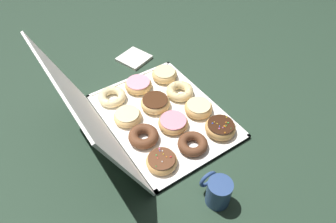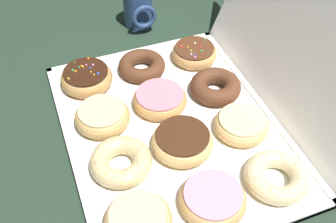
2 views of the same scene
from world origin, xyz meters
The scene contains 17 objects.
ground_plane centered at (0.00, 0.00, 0.00)m, with size 3.00×3.00×0.00m, color #233828.
donut_box centered at (0.00, 0.00, 0.01)m, with size 0.54×0.42×0.01m.
box_lid_open centered at (0.00, 0.28, 0.19)m, with size 0.54×0.39×0.01m, color white.
sprinkle_donut_0 centered at (-0.19, -0.13, 0.03)m, with size 0.12×0.12×0.04m.
glazed_ring_donut_1 centered at (-0.06, -0.13, 0.03)m, with size 0.11×0.11×0.04m.
cruller_donut_2 centered at (0.06, -0.12, 0.03)m, with size 0.12×0.12×0.04m.
glazed_ring_donut_3 centered at (0.19, -0.13, 0.03)m, with size 0.11×0.11×0.04m.
chocolate_cake_ring_donut_4 centered at (-0.19, 0.00, 0.03)m, with size 0.11×0.11×0.03m.
pink_frosted_donut_5 centered at (-0.07, 0.00, 0.03)m, with size 0.11×0.11×0.04m.
chocolate_frosted_donut_6 centered at (0.06, 0.00, 0.03)m, with size 0.12×0.12×0.04m.
pink_frosted_donut_7 centered at (0.19, 0.00, 0.03)m, with size 0.12×0.12×0.04m.
sprinkle_donut_8 centered at (-0.19, 0.13, 0.03)m, with size 0.11×0.11×0.04m.
chocolate_cake_ring_donut_9 centered at (-0.06, 0.13, 0.03)m, with size 0.11×0.11×0.04m.
glazed_ring_donut_10 centered at (0.06, 0.13, 0.03)m, with size 0.11×0.11×0.04m.
cruller_donut_11 centered at (0.19, 0.13, 0.03)m, with size 0.12×0.12×0.04m.
coffee_mug centered at (-0.39, 0.06, 0.05)m, with size 0.10×0.08×0.10m.
napkin_stack centered at (0.40, -0.09, 0.01)m, with size 0.13×0.13×0.01m, color white.
Camera 1 is at (-0.69, 0.45, 0.89)m, focal length 32.67 mm.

